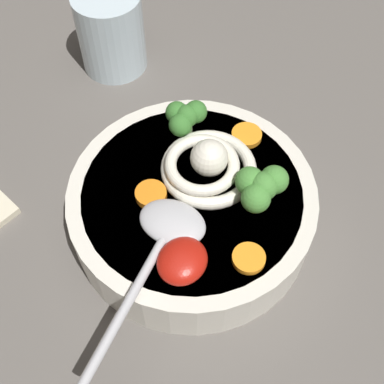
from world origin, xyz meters
TOP-DOWN VIEW (x-y plane):
  - table_slab at (0.00, 0.00)cm, footprint 92.36×92.36cm
  - soup_bowl at (-0.92, 2.87)cm, footprint 23.07×23.07cm
  - noodle_pile at (-3.47, 2.91)cm, footprint 9.82×9.63cm
  - soup_spoon at (4.46, 3.55)cm, footprint 17.49×6.50cm
  - chili_sauce_dollop at (5.82, 6.11)cm, footprint 4.52×4.06cm
  - broccoli_floret_beside_chili at (-3.09, 8.49)cm, footprint 5.04×4.33cm
  - broccoli_floret_left at (-6.71, -1.50)cm, footprint 4.34×3.74cm
  - carrot_slice_near_spoon at (1.47, -0.26)cm, footprint 2.87×2.87cm
  - carrot_slice_extra_a at (-9.26, 4.00)cm, footprint 2.98×2.98cm
  - carrot_slice_beside_noodles at (2.41, 10.50)cm, footprint 2.83×2.83cm
  - drinking_glass at (-15.48, -17.32)cm, footprint 7.86×7.86cm

SIDE VIEW (x-z plane):
  - table_slab at x=0.00cm, z-range 0.00..2.56cm
  - soup_bowl at x=-0.92cm, z-range 2.65..8.05cm
  - drinking_glass at x=-15.48cm, z-range 2.56..12.21cm
  - carrot_slice_extra_a at x=-9.26cm, z-range 7.96..8.54cm
  - carrot_slice_beside_noodles at x=2.41cm, z-range 7.96..8.54cm
  - carrot_slice_near_spoon at x=1.47cm, z-range 7.96..8.73cm
  - soup_spoon at x=4.46cm, z-range 7.96..9.56cm
  - chili_sauce_dollop at x=5.82cm, z-range 7.96..9.99cm
  - noodle_pile at x=-3.47cm, z-range 7.22..11.16cm
  - broccoli_floret_left at x=-6.71cm, z-range 8.39..11.83cm
  - broccoli_floret_beside_chili at x=-3.09cm, z-range 8.46..12.45cm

